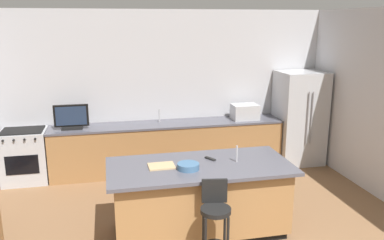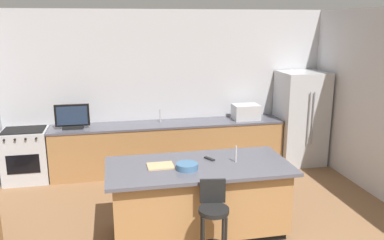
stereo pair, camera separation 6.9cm
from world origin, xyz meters
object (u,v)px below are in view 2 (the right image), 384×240
(microwave, at_px, (246,112))
(cell_phone, at_px, (168,165))
(cutting_board, at_px, (160,166))
(range_oven, at_px, (26,155))
(tv_remote, at_px, (209,159))
(kitchen_island, at_px, (199,198))
(tv_monitor, at_px, (72,118))
(refrigerator, at_px, (300,118))
(bar_stool_center, at_px, (213,216))
(fruit_bowl, at_px, (187,166))

(microwave, distance_m, cell_phone, 2.84)
(microwave, xyz_separation_m, cutting_board, (-1.89, -2.24, -0.10))
(range_oven, height_order, cell_phone, cell_phone)
(cell_phone, height_order, tv_remote, tv_remote)
(cell_phone, bearing_deg, cutting_board, -138.85)
(range_oven, height_order, microwave, microwave)
(range_oven, bearing_deg, cell_phone, -45.87)
(kitchen_island, relative_size, tv_remote, 13.67)
(microwave, bearing_deg, tv_monitor, -179.05)
(refrigerator, relative_size, cell_phone, 11.82)
(bar_stool_center, bearing_deg, tv_monitor, 129.27)
(tv_monitor, xyz_separation_m, tv_remote, (1.89, -2.06, -0.15))
(microwave, xyz_separation_m, cell_phone, (-1.79, -2.20, -0.10))
(cutting_board, bearing_deg, microwave, 49.82)
(fruit_bowl, bearing_deg, bar_stool_center, -73.27)
(refrigerator, height_order, cutting_board, refrigerator)
(kitchen_island, distance_m, cell_phone, 0.60)
(microwave, bearing_deg, bar_stool_center, -115.06)
(kitchen_island, height_order, tv_remote, tv_remote)
(fruit_bowl, height_order, tv_remote, fruit_bowl)
(range_oven, bearing_deg, microwave, 0.02)
(cutting_board, bearing_deg, kitchen_island, -4.04)
(range_oven, bearing_deg, tv_remote, -38.01)
(range_oven, bearing_deg, bar_stool_center, -49.88)
(range_oven, distance_m, fruit_bowl, 3.39)
(cell_phone, bearing_deg, microwave, 71.73)
(refrigerator, relative_size, tv_remote, 10.43)
(kitchen_island, bearing_deg, refrigerator, 41.49)
(cell_phone, xyz_separation_m, tv_remote, (0.56, 0.09, 0.01))
(tv_monitor, distance_m, cell_phone, 2.53)
(tv_monitor, bearing_deg, bar_stool_center, -59.76)
(fruit_bowl, relative_size, cutting_board, 0.83)
(tv_remote, relative_size, cutting_board, 0.52)
(range_oven, height_order, tv_monitor, tv_monitor)
(cutting_board, bearing_deg, fruit_bowl, -27.33)
(refrigerator, bearing_deg, fruit_bowl, -138.88)
(fruit_bowl, bearing_deg, kitchen_island, 35.41)
(kitchen_island, xyz_separation_m, tv_remote, (0.18, 0.16, 0.47))
(kitchen_island, relative_size, refrigerator, 1.31)
(kitchen_island, xyz_separation_m, cell_phone, (-0.39, 0.07, 0.46))
(fruit_bowl, bearing_deg, refrigerator, 41.12)
(microwave, distance_m, fruit_bowl, 2.88)
(range_oven, distance_m, microwave, 3.97)
(bar_stool_center, bearing_deg, refrigerator, 58.73)
(range_oven, height_order, bar_stool_center, bar_stool_center)
(tv_monitor, bearing_deg, cutting_board, -60.65)
(refrigerator, relative_size, cutting_board, 5.44)
(range_oven, relative_size, tv_monitor, 1.60)
(tv_monitor, height_order, cutting_board, tv_monitor)
(microwave, xyz_separation_m, tv_remote, (-1.23, -2.11, -0.10))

